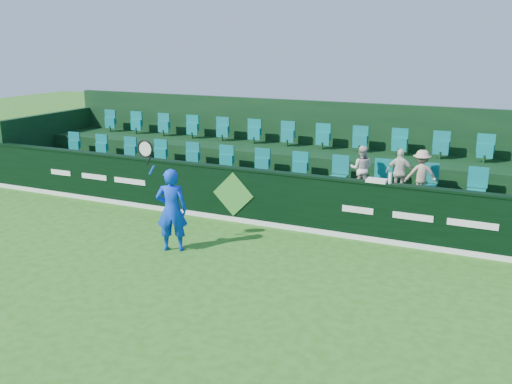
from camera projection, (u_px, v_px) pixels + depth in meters
The scene contains 13 objects.
ground at pixel (138, 280), 10.66m from camera, with size 60.00×60.00×0.00m, color #266317.
sponsor_hoarding at pixel (235, 194), 13.98m from camera, with size 16.00×0.25×1.35m.
stand_tier_front at pixel (254, 194), 15.02m from camera, with size 16.00×2.00×0.80m, color black.
stand_tier_back at pixel (282, 170), 16.61m from camera, with size 16.00×1.80×1.30m, color black.
stand_rear at pixel (288, 149), 16.86m from camera, with size 16.00×4.10×2.60m.
seat_row_front at pixel (261, 165), 15.18m from camera, with size 13.50×0.50×0.60m, color #0E6D6E.
seat_row_back at pixel (286, 137), 16.63m from camera, with size 13.50×0.50×0.60m, color #0E6D6E.
tennis_player at pixel (171, 209), 11.95m from camera, with size 1.17×0.65×2.43m.
spectator_left at pixel (361, 169), 13.63m from camera, with size 0.54×0.42×1.11m, color silver.
spectator_middle at pixel (400, 172), 13.25m from camera, with size 0.65×0.27×1.11m, color silver.
spectator_right at pixel (421, 174), 13.06m from camera, with size 0.73×0.42×1.13m, color tan.
towel at pixel (377, 181), 12.38m from camera, with size 0.43×0.28×0.06m, color white.
drinks_bottle at pixel (390, 178), 12.24m from camera, with size 0.07×0.07×0.23m, color white.
Camera 1 is at (6.18, -8.00, 4.36)m, focal length 40.00 mm.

